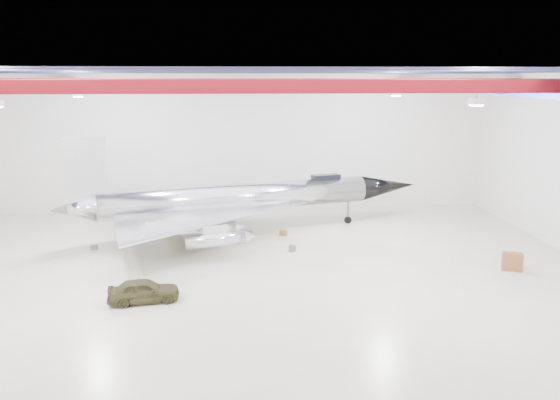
{
  "coord_description": "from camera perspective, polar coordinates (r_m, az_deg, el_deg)",
  "views": [
    {
      "loc": [
        -0.35,
        -29.05,
        10.75
      ],
      "look_at": [
        2.16,
        2.0,
        3.7
      ],
      "focal_mm": 35.0,
      "sensor_mm": 36.0,
      "label": 1
    }
  ],
  "objects": [
    {
      "name": "desk",
      "position": [
        33.79,
        23.09,
        -5.94
      ],
      "size": [
        1.24,
        0.94,
        1.02
      ],
      "primitive_type": "cube",
      "rotation": [
        0.0,
        0.0,
        -0.39
      ],
      "color": "brown",
      "rests_on": "floor"
    },
    {
      "name": "floor",
      "position": [
        30.98,
        -3.72,
        -7.58
      ],
      "size": [
        40.0,
        40.0,
        0.0
      ],
      "primitive_type": "plane",
      "color": "#C0B698",
      "rests_on": "ground"
    },
    {
      "name": "jet_aircraft",
      "position": [
        37.83,
        -4.41,
        -0.12
      ],
      "size": [
        25.82,
        18.23,
        7.15
      ],
      "rotation": [
        0.0,
        0.0,
        0.25
      ],
      "color": "silver",
      "rests_on": "floor"
    },
    {
      "name": "wall_back",
      "position": [
        44.36,
        -4.16,
        5.93
      ],
      "size": [
        40.0,
        0.0,
        40.0
      ],
      "primitive_type": "plane",
      "rotation": [
        1.57,
        0.0,
        0.0
      ],
      "color": "silver",
      "rests_on": "floor"
    },
    {
      "name": "crate_small",
      "position": [
        36.82,
        -18.85,
        -4.71
      ],
      "size": [
        0.39,
        0.32,
        0.27
      ],
      "primitive_type": "cube",
      "rotation": [
        0.0,
        0.0,
        -0.03
      ],
      "color": "#59595B",
      "rests_on": "floor"
    },
    {
      "name": "oil_barrel",
      "position": [
        37.54,
        -7.74,
        -3.67
      ],
      "size": [
        0.67,
        0.57,
        0.42
      ],
      "primitive_type": "cube",
      "rotation": [
        0.0,
        0.0,
        0.16
      ],
      "color": "olive",
      "rests_on": "floor"
    },
    {
      "name": "spares_box",
      "position": [
        37.66,
        -3.18,
        -3.55
      ],
      "size": [
        0.5,
        0.5,
        0.38
      ],
      "primitive_type": "cylinder",
      "rotation": [
        0.0,
        0.0,
        -0.22
      ],
      "color": "#59595B",
      "rests_on": "floor"
    },
    {
      "name": "ceiling_structure",
      "position": [
        29.06,
        -4.02,
        11.88
      ],
      "size": [
        39.5,
        29.5,
        1.08
      ],
      "color": "maroon",
      "rests_on": "ceiling"
    },
    {
      "name": "parts_bin",
      "position": [
        37.89,
        0.36,
        -3.44
      ],
      "size": [
        0.6,
        0.53,
        0.36
      ],
      "primitive_type": "cube",
      "rotation": [
        0.0,
        0.0,
        -0.27
      ],
      "color": "olive",
      "rests_on": "floor"
    },
    {
      "name": "engine_drum",
      "position": [
        34.46,
        1.29,
        -5.08
      ],
      "size": [
        0.51,
        0.51,
        0.4
      ],
      "primitive_type": "cylinder",
      "rotation": [
        0.0,
        0.0,
        0.18
      ],
      "color": "#59595B",
      "rests_on": "floor"
    },
    {
      "name": "jeep",
      "position": [
        27.73,
        -14.07,
        -9.16
      ],
      "size": [
        3.59,
        1.88,
        1.16
      ],
      "primitive_type": "imported",
      "rotation": [
        0.0,
        0.0,
        1.72
      ],
      "color": "#3A361D",
      "rests_on": "floor"
    },
    {
      "name": "ceiling",
      "position": [
        29.05,
        -4.04,
        13.22
      ],
      "size": [
        40.0,
        40.0,
        0.0
      ],
      "primitive_type": "plane",
      "rotation": [
        3.14,
        0.0,
        0.0
      ],
      "color": "#0A0F38",
      "rests_on": "wall_back"
    },
    {
      "name": "toolbox_red",
      "position": [
        39.79,
        -4.73,
        -2.74
      ],
      "size": [
        0.5,
        0.45,
        0.29
      ],
      "primitive_type": "cube",
      "rotation": [
        0.0,
        0.0,
        0.32
      ],
      "color": "#A92910",
      "rests_on": "floor"
    }
  ]
}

